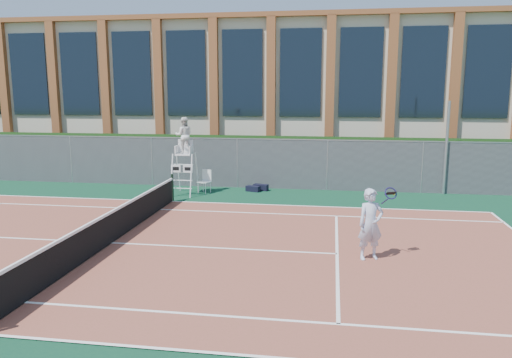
# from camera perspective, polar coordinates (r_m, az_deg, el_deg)

# --- Properties ---
(ground) EXTENTS (120.00, 120.00, 0.00)m
(ground) POSITION_cam_1_polar(r_m,az_deg,el_deg) (15.01, -16.20, -7.13)
(ground) COLOR #233814
(apron) EXTENTS (36.00, 20.00, 0.01)m
(apron) POSITION_cam_1_polar(r_m,az_deg,el_deg) (15.88, -14.68, -6.09)
(apron) COLOR #0C3624
(apron) RESTS_ON ground
(tennis_court) EXTENTS (23.77, 10.97, 0.02)m
(tennis_court) POSITION_cam_1_polar(r_m,az_deg,el_deg) (15.00, -16.20, -7.06)
(tennis_court) COLOR brown
(tennis_court) RESTS_ON apron
(tennis_net) EXTENTS (0.10, 11.30, 1.10)m
(tennis_net) POSITION_cam_1_polar(r_m,az_deg,el_deg) (14.86, -16.30, -5.16)
(tennis_net) COLOR black
(tennis_net) RESTS_ON ground
(fence) EXTENTS (40.00, 0.06, 2.20)m
(fence) POSITION_cam_1_polar(r_m,az_deg,el_deg) (22.85, -7.08, 1.88)
(fence) COLOR #595E60
(fence) RESTS_ON ground
(hedge) EXTENTS (40.00, 1.40, 2.20)m
(hedge) POSITION_cam_1_polar(r_m,az_deg,el_deg) (24.00, -6.30, 2.29)
(hedge) COLOR black
(hedge) RESTS_ON ground
(building) EXTENTS (45.00, 10.60, 8.22)m
(building) POSITION_cam_1_polar(r_m,az_deg,el_deg) (31.52, -2.62, 9.75)
(building) COLOR beige
(building) RESTS_ON ground
(steel_pole) EXTENTS (0.12, 0.12, 3.92)m
(steel_pole) POSITION_cam_1_polar(r_m,az_deg,el_deg) (22.29, 20.92, 3.30)
(steel_pole) COLOR #9EA0A5
(steel_pole) RESTS_ON ground
(umpire_chair) EXTENTS (0.92, 1.41, 3.29)m
(umpire_chair) POSITION_cam_1_polar(r_m,az_deg,el_deg) (21.00, -8.23, 4.71)
(umpire_chair) COLOR white
(umpire_chair) RESTS_ON ground
(plastic_chair) EXTENTS (0.59, 0.59, 0.99)m
(plastic_chair) POSITION_cam_1_polar(r_m,az_deg,el_deg) (21.41, -5.79, -0.02)
(plastic_chair) COLOR silver
(plastic_chair) RESTS_ON apron
(sports_bag_near) EXTENTS (0.69, 0.41, 0.27)m
(sports_bag_near) POSITION_cam_1_polar(r_m,az_deg,el_deg) (21.85, 0.55, -0.96)
(sports_bag_near) COLOR black
(sports_bag_near) RESTS_ON apron
(sports_bag_far) EXTENTS (0.66, 0.45, 0.24)m
(sports_bag_far) POSITION_cam_1_polar(r_m,az_deg,el_deg) (21.64, -0.35, -1.11)
(sports_bag_far) COLOR black
(sports_bag_far) RESTS_ON apron
(tennis_player) EXTENTS (1.08, 0.79, 1.86)m
(tennis_player) POSITION_cam_1_polar(r_m,az_deg,el_deg) (13.17, 12.98, -5.04)
(tennis_player) COLOR silver
(tennis_player) RESTS_ON tennis_court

